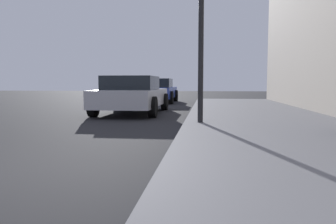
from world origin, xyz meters
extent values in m
cylinder|color=black|center=(2.37, 4.57, 2.11)|extent=(0.12, 0.12, 3.91)
cube|color=#B7B7BF|center=(-0.01, 8.21, 0.54)|extent=(1.85, 4.37, 0.55)
cube|color=black|center=(-0.01, 7.99, 1.04)|extent=(1.63, 1.96, 0.45)
cylinder|color=black|center=(-0.94, 9.61, 0.32)|extent=(0.22, 0.64, 0.64)
cylinder|color=black|center=(0.91, 9.61, 0.32)|extent=(0.22, 0.64, 0.64)
cylinder|color=black|center=(-0.94, 6.82, 0.32)|extent=(0.22, 0.64, 0.64)
cylinder|color=black|center=(0.91, 6.82, 0.32)|extent=(0.22, 0.64, 0.64)
cube|color=#233899|center=(-0.15, 14.47, 0.54)|extent=(1.83, 4.01, 0.55)
cube|color=black|center=(-0.15, 14.27, 1.04)|extent=(1.61, 1.81, 0.45)
cylinder|color=black|center=(-1.06, 15.76, 0.32)|extent=(0.22, 0.64, 0.64)
cylinder|color=black|center=(0.76, 15.76, 0.32)|extent=(0.22, 0.64, 0.64)
cylinder|color=black|center=(-1.06, 13.19, 0.32)|extent=(0.22, 0.64, 0.64)
cylinder|color=black|center=(0.76, 13.19, 0.32)|extent=(0.22, 0.64, 0.64)
camera|label=1|loc=(2.50, -2.86, 1.04)|focal=35.10mm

